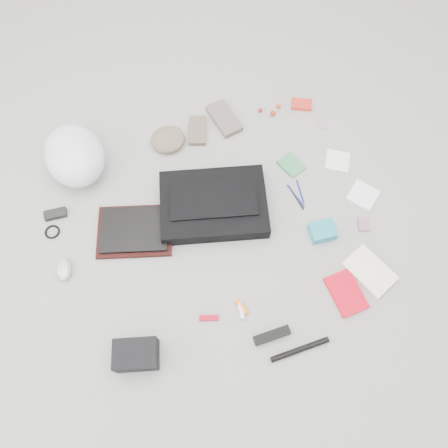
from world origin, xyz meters
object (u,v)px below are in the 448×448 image
object	(u,v)px
bike_helmet	(74,156)
camera_bag	(136,355)
messenger_bag	(214,205)
accordion_wallet	(322,231)
book_red	(346,293)
laptop	(134,229)

from	to	relation	value
bike_helmet	camera_bag	distance (m)	0.98
messenger_bag	accordion_wallet	xyz separation A→B (m)	(0.44, -0.28, -0.01)
bike_helmet	book_red	xyz separation A→B (m)	(0.99, -1.00, -0.09)
laptop	accordion_wallet	size ratio (longest dim) A/B	2.70
book_red	accordion_wallet	size ratio (longest dim) A/B	1.68
messenger_bag	bike_helmet	bearing A→B (deg)	156.37
messenger_bag	laptop	xyz separation A→B (m)	(-0.39, -0.00, -0.01)
laptop	book_red	bearing A→B (deg)	-19.71
bike_helmet	laptop	bearing A→B (deg)	-75.21
camera_bag	laptop	bearing A→B (deg)	92.47
bike_helmet	book_red	distance (m)	1.41
accordion_wallet	messenger_bag	bearing A→B (deg)	151.55
laptop	messenger_bag	bearing A→B (deg)	16.04
laptop	accordion_wallet	world-z (taller)	accordion_wallet
laptop	camera_bag	size ratio (longest dim) A/B	1.76
messenger_bag	book_red	xyz separation A→B (m)	(0.42, -0.58, -0.03)
messenger_bag	camera_bag	size ratio (longest dim) A/B	2.84
bike_helmet	camera_bag	bearing A→B (deg)	-94.07
messenger_bag	bike_helmet	distance (m)	0.71
camera_bag	messenger_bag	bearing A→B (deg)	62.23
bike_helmet	camera_bag	size ratio (longest dim) A/B	1.99
book_red	laptop	bearing A→B (deg)	140.64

